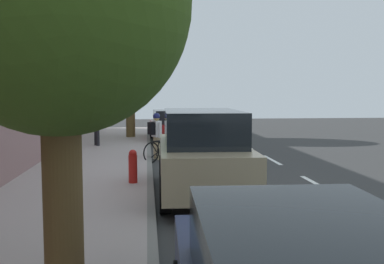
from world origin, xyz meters
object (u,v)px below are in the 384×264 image
parked_sedan_red_nearest (170,126)px  street_tree_near_cyclist (130,51)px  parked_suv_tan_second (202,152)px  fire_hydrant (133,166)px  bicycle_at_curb (163,150)px  street_tree_mid_block (58,5)px  cyclist_with_backpack (156,131)px  pedestrian_on_phone (97,124)px

parked_sedan_red_nearest → street_tree_near_cyclist: (1.98, -0.81, 3.74)m
parked_suv_tan_second → fire_hydrant: size_ratio=5.65×
parked_sedan_red_nearest → bicycle_at_curb: 6.72m
street_tree_near_cyclist → street_tree_mid_block: (0.00, 18.44, -1.26)m
street_tree_near_cyclist → cyclist_with_backpack: bearing=99.2°
parked_sedan_red_nearest → cyclist_with_backpack: (0.83, 6.24, 0.26)m
bicycle_at_curb → fire_hydrant: bearing=78.2°
parked_suv_tan_second → cyclist_with_backpack: 5.82m
bicycle_at_curb → street_tree_mid_block: size_ratio=0.31×
bicycle_at_curb → cyclist_with_backpack: cyclist_with_backpack is taller
cyclist_with_backpack → street_tree_mid_block: bearing=84.2°
street_tree_near_cyclist → street_tree_mid_block: street_tree_near_cyclist is taller
street_tree_mid_block → pedestrian_on_phone: (1.30, -14.78, -2.16)m
parked_suv_tan_second → bicycle_at_curb: bearing=-82.2°
parked_suv_tan_second → street_tree_mid_block: bearing=69.7°
parked_suv_tan_second → street_tree_near_cyclist: 13.42m
street_tree_mid_block → fire_hydrant: street_tree_mid_block is taller
bicycle_at_curb → street_tree_near_cyclist: size_ratio=0.22×
pedestrian_on_phone → fire_hydrant: bearing=102.4°
parked_sedan_red_nearest → street_tree_near_cyclist: bearing=-22.1°
cyclist_with_backpack → bicycle_at_curb: bearing=117.0°
cyclist_with_backpack → parked_sedan_red_nearest: bearing=-97.6°
cyclist_with_backpack → street_tree_mid_block: street_tree_mid_block is taller
fire_hydrant → cyclist_with_backpack: bearing=-98.1°
parked_sedan_red_nearest → street_tree_near_cyclist: 4.31m
parked_sedan_red_nearest → cyclist_with_backpack: 6.30m
parked_suv_tan_second → pedestrian_on_phone: parked_suv_tan_second is taller
street_tree_near_cyclist → pedestrian_on_phone: bearing=70.4°
parked_sedan_red_nearest → pedestrian_on_phone: 4.36m
cyclist_with_backpack → fire_hydrant: (0.67, 4.72, -0.46)m
parked_sedan_red_nearest → cyclist_with_backpack: cyclist_with_backpack is taller
parked_sedan_red_nearest → bicycle_at_curb: bearing=84.8°
cyclist_with_backpack → street_tree_near_cyclist: (1.15, -7.05, 3.48)m
pedestrian_on_phone → parked_suv_tan_second: bearing=110.4°
parked_sedan_red_nearest → street_tree_near_cyclist: size_ratio=0.73×
parked_suv_tan_second → fire_hydrant: parked_suv_tan_second is taller
cyclist_with_backpack → fire_hydrant: size_ratio=1.99×
bicycle_at_curb → street_tree_near_cyclist: street_tree_near_cyclist is taller
parked_suv_tan_second → street_tree_near_cyclist: street_tree_near_cyclist is taller
bicycle_at_curb → street_tree_near_cyclist: 8.65m
street_tree_mid_block → fire_hydrant: bearing=-94.1°
parked_suv_tan_second → fire_hydrant: (1.62, -1.02, -0.47)m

